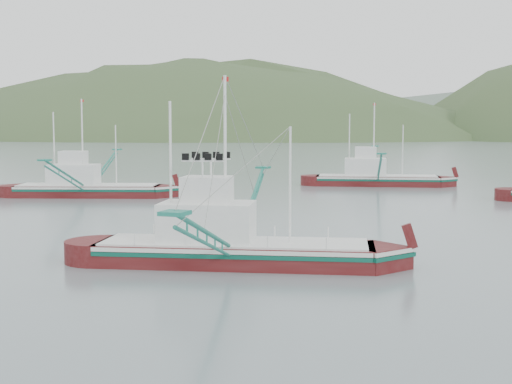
% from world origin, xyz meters
% --- Properties ---
extents(ground, '(1200.00, 1200.00, 0.00)m').
position_xyz_m(ground, '(0.00, 0.00, 0.00)').
color(ground, slate).
rests_on(ground, ground).
extents(main_boat, '(15.82, 27.24, 11.21)m').
position_xyz_m(main_boat, '(2.00, -2.96, 2.08)').
color(main_boat, '#490C0D').
rests_on(main_boat, ground).
extents(bg_boat_left, '(15.96, 27.12, 11.34)m').
position_xyz_m(bg_boat_left, '(-27.34, 26.18, 2.21)').
color(bg_boat_left, '#490C0D').
rests_on(bg_boat_left, ground).
extents(bg_boat_far, '(16.04, 27.69, 11.37)m').
position_xyz_m(bg_boat_far, '(-0.98, 51.31, 2.03)').
color(bg_boat_far, '#490C0D').
rests_on(bg_boat_far, ground).
extents(headland_left, '(448.00, 308.00, 210.00)m').
position_xyz_m(headland_left, '(-180.00, 360.00, 0.00)').
color(headland_left, '#374E28').
rests_on(headland_left, ground).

